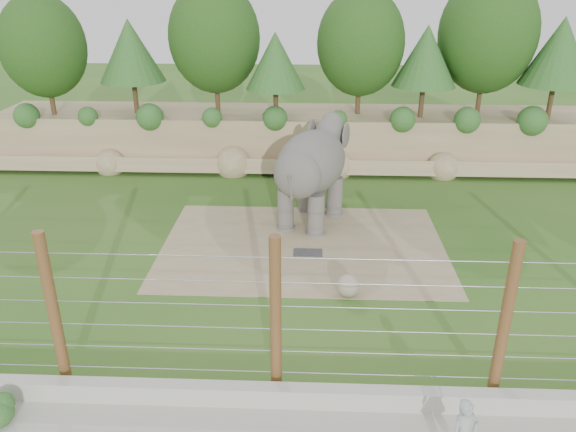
{
  "coord_description": "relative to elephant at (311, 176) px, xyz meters",
  "views": [
    {
      "loc": [
        0.71,
        -14.92,
        9.05
      ],
      "look_at": [
        0.0,
        2.0,
        1.6
      ],
      "focal_mm": 35.0,
      "sensor_mm": 36.0,
      "label": 1
    }
  ],
  "objects": [
    {
      "name": "walkway_shrub",
      "position": [
        -6.61,
        -10.92,
        -1.55
      ],
      "size": [
        0.66,
        0.66,
        0.66
      ],
      "primitive_type": "sphere",
      "color": "#21561F",
      "rests_on": "walkway"
    },
    {
      "name": "dirt_patch",
      "position": [
        -0.25,
        -2.12,
        -1.88
      ],
      "size": [
        10.0,
        7.0,
        0.02
      ],
      "primitive_type": "cube",
      "color": "#967E61",
      "rests_on": "ground"
    },
    {
      "name": "back_embankment",
      "position": [
        -0.16,
        7.56,
        2.08
      ],
      "size": [
        30.0,
        5.52,
        8.77
      ],
      "color": "#8C7955",
      "rests_on": "ground"
    },
    {
      "name": "stone_ball",
      "position": [
        1.15,
        -5.42,
        -1.52
      ],
      "size": [
        0.68,
        0.68,
        0.68
      ],
      "primitive_type": "sphere",
      "color": "gray",
      "rests_on": "dirt_patch"
    },
    {
      "name": "retaining_wall",
      "position": [
        -0.75,
        -10.12,
        -1.64
      ],
      "size": [
        26.0,
        0.35,
        0.5
      ],
      "primitive_type": "cube",
      "color": "beige",
      "rests_on": "ground"
    },
    {
      "name": "ground",
      "position": [
        -0.75,
        -5.12,
        -1.89
      ],
      "size": [
        90.0,
        90.0,
        0.0
      ],
      "primitive_type": "plane",
      "color": "#2B5E1B",
      "rests_on": "ground"
    },
    {
      "name": "elephant",
      "position": [
        0.0,
        0.0,
        0.0
      ],
      "size": [
        3.59,
        5.07,
        3.77
      ],
      "primitive_type": null,
      "rotation": [
        0.0,
        0.0,
        -0.38
      ],
      "color": "#5C5752",
      "rests_on": "ground"
    },
    {
      "name": "drain_grate",
      "position": [
        -0.07,
        -2.71,
        -1.85
      ],
      "size": [
        1.0,
        0.6,
        0.03
      ],
      "primitive_type": "cube",
      "color": "#262628",
      "rests_on": "dirt_patch"
    },
    {
      "name": "barrier_fence",
      "position": [
        -0.75,
        -9.62,
        0.11
      ],
      "size": [
        20.26,
        0.26,
        4.0
      ],
      "color": "#553215",
      "rests_on": "ground"
    }
  ]
}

